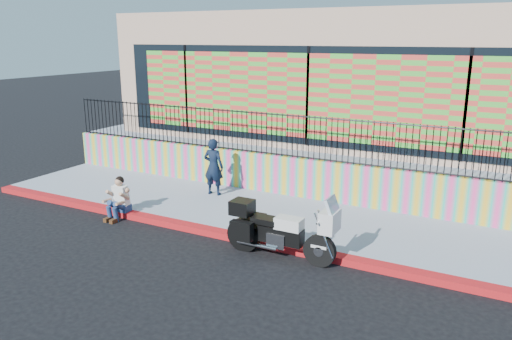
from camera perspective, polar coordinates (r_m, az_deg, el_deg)
The scene contains 10 objects.
ground at distance 11.51m, azimuth -2.31°, elevation -7.99°, with size 90.00×90.00×0.00m, color black.
red_curb at distance 11.48m, azimuth -2.32°, elevation -7.64°, with size 16.00×0.30×0.15m, color #A60B23.
sidewalk at distance 12.83m, azimuth 1.40°, elevation -5.14°, with size 16.00×3.00×0.15m, color #868FA0.
mural_wall at distance 14.02m, azimuth 4.34°, elevation -0.74°, with size 16.00×0.20×1.10m, color #FF4394.
metal_fence at distance 13.76m, azimuth 4.44°, elevation 3.87°, with size 15.80×0.04×1.20m, color black, non-canonical shape.
elevated_platform at distance 18.70m, azimuth 10.64°, elevation 2.79°, with size 16.00×10.00×1.25m, color #868FA0.
storefront_building at distance 18.13m, azimuth 10.83°, elevation 10.79°, with size 14.00×8.06×4.00m.
police_motorcycle at distance 10.43m, azimuth 2.62°, elevation -6.77°, with size 2.40×0.79×1.50m.
police_officer at distance 14.06m, azimuth -4.87°, elevation 0.38°, with size 0.59×0.39×1.62m, color black.
seated_man at distance 13.11m, azimuth -15.57°, elevation -3.54°, with size 0.54×0.71×1.06m.
Camera 1 is at (5.36, -9.14, 4.49)m, focal length 35.00 mm.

